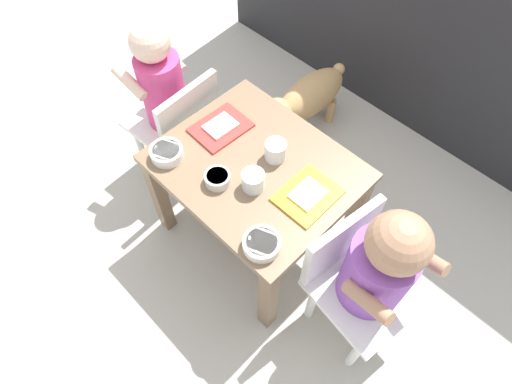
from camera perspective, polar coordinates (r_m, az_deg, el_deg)
name	(u,v)px	position (r m, az deg, el deg)	size (l,w,h in m)	color
ground_plane	(256,232)	(1.67, 0.00, -5.25)	(7.00, 7.00, 0.00)	#B2ADA3
kitchen_cabinet_back	(443,6)	(1.95, 23.51, 21.66)	(2.02, 0.31, 0.97)	#232326
dining_table	(256,179)	(1.37, 0.00, 1.68)	(0.59, 0.49, 0.42)	#7A6047
seated_child_left	(165,92)	(1.57, -11.92, 12.77)	(0.30, 0.30, 0.67)	white
seated_child_right	(376,268)	(1.19, 15.58, -9.59)	(0.32, 0.32, 0.66)	white
dog	(306,98)	(1.84, 6.68, 12.20)	(0.16, 0.47, 0.29)	tan
food_tray_left	(221,127)	(1.41, -4.69, 8.55)	(0.14, 0.18, 0.02)	red
food_tray_right	(308,195)	(1.25, 6.85, -0.40)	(0.14, 0.18, 0.02)	gold
water_cup_left	(253,181)	(1.25, -0.38, 1.43)	(0.07, 0.07, 0.06)	white
water_cup_right	(275,151)	(1.31, 2.59, 5.37)	(0.07, 0.07, 0.06)	white
veggie_bowl_near	(218,178)	(1.27, -5.10, 1.83)	(0.08, 0.08, 0.03)	silver
cereal_bowl_right_side	(262,244)	(1.15, 0.75, -6.85)	(0.10, 0.10, 0.03)	silver
veggie_bowl_far	(167,153)	(1.35, -11.74, 5.12)	(0.10, 0.10, 0.03)	white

